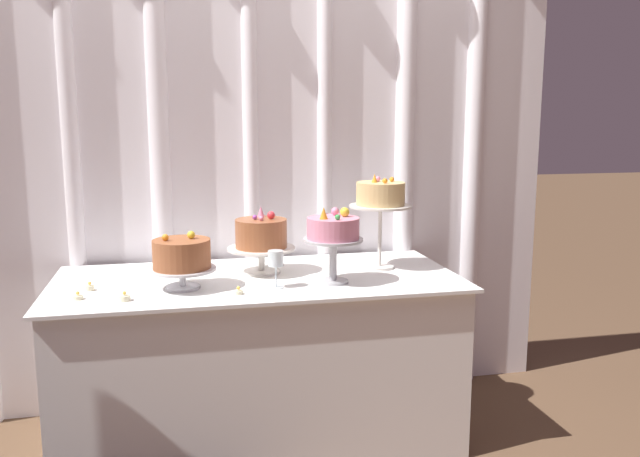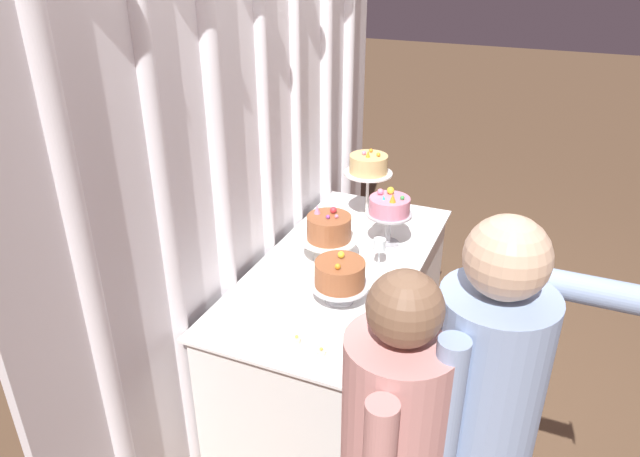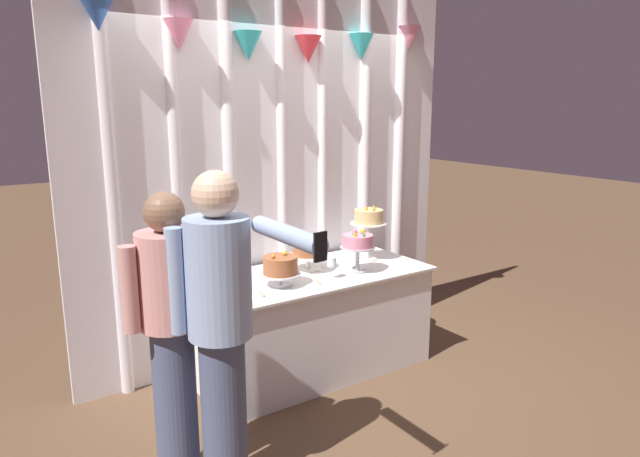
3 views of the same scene
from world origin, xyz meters
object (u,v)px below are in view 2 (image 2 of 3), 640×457
object	(u,v)px
cake_display_midleft	(329,230)
guest_girl_blue_dress	(480,439)
cake_display_midright	(389,208)
wine_glass	(379,246)
tealight_near_right	(350,331)
cake_display_leftmost	(340,275)
tealight_far_left	(321,352)
cake_table	(339,322)
cake_display_rightmost	(368,167)
tealight_near_left	(297,340)
tealight_far_right	(381,282)

from	to	relation	value
cake_display_midleft	guest_girl_blue_dress	world-z (taller)	guest_girl_blue_dress
cake_display_midright	wine_glass	bearing A→B (deg)	-173.18
tealight_near_right	guest_girl_blue_dress	distance (m)	0.85
cake_display_midleft	wine_glass	world-z (taller)	cake_display_midleft
cake_display_midleft	wine_glass	xyz separation A→B (m)	(0.02, -0.27, -0.05)
cake_display_leftmost	tealight_far_left	bearing A→B (deg)	-169.08
cake_table	tealight_far_left	bearing A→B (deg)	-164.66
wine_glass	tealight_far_left	world-z (taller)	wine_glass
wine_glass	tealight_near_right	xyz separation A→B (m)	(-0.59, -0.06, -0.10)
cake_display_midright	tealight_near_right	xyz separation A→B (m)	(-0.84, -0.09, -0.21)
cake_display_midright	tealight_far_left	xyz separation A→B (m)	(-1.02, -0.04, -0.21)
guest_girl_blue_dress	cake_display_rightmost	bearing A→B (deg)	29.17
cake_display_leftmost	wine_glass	world-z (taller)	cake_display_leftmost
cake_table	guest_girl_blue_dress	xyz separation A→B (m)	(-1.10, -0.88, 0.55)
tealight_near_right	guest_girl_blue_dress	bearing A→B (deg)	-131.76
cake_display_rightmost	tealight_near_left	world-z (taller)	cake_display_rightmost
cake_table	wine_glass	bearing A→B (deg)	-74.84
cake_display_leftmost	wine_glass	xyz separation A→B (m)	(0.37, -0.07, -0.02)
wine_glass	tealight_near_right	size ratio (longest dim) A/B	3.50
guest_girl_blue_dress	cake_table	bearing A→B (deg)	38.65
tealight_near_right	cake_display_rightmost	bearing A→B (deg)	15.53
cake_display_leftmost	cake_display_rightmost	distance (m)	0.93
cake_table	tealight_near_right	world-z (taller)	tealight_near_right
cake_table	cake_display_leftmost	xyz separation A→B (m)	(-0.32, -0.12, 0.51)
cake_display_midright	tealight_far_left	bearing A→B (deg)	-178.00
wine_glass	tealight_far_left	xyz separation A→B (m)	(-0.77, -0.01, -0.11)
cake_display_leftmost	guest_girl_blue_dress	xyz separation A→B (m)	(-0.77, -0.76, 0.04)
cake_display_rightmost	tealight_near_left	size ratio (longest dim) A/B	11.74
guest_girl_blue_dress	tealight_near_left	bearing A→B (deg)	63.16
cake_display_rightmost	guest_girl_blue_dress	distance (m)	1.92
wine_glass	guest_girl_blue_dress	world-z (taller)	guest_girl_blue_dress
cake_display_midright	guest_girl_blue_dress	world-z (taller)	guest_girl_blue_dress
cake_display_midright	wine_glass	size ratio (longest dim) A/B	2.11
cake_display_midleft	tealight_far_left	xyz separation A→B (m)	(-0.75, -0.27, -0.16)
cake_display_rightmost	tealight_near_left	distance (m)	1.31
tealight_near_left	tealight_far_left	bearing A→B (deg)	-102.90
tealight_far_left	tealight_near_left	size ratio (longest dim) A/B	1.10
cake_table	cake_display_midright	world-z (taller)	cake_display_midright
wine_glass	cake_display_midright	bearing A→B (deg)	6.82
cake_table	tealight_far_left	world-z (taller)	tealight_far_left
cake_display_rightmost	tealight_far_right	xyz separation A→B (m)	(-0.68, -0.31, -0.32)
wine_glass	tealight_far_left	bearing A→B (deg)	-179.56
tealight_near_left	tealight_near_right	world-z (taller)	same
tealight_far_right	cake_display_leftmost	bearing A→B (deg)	148.01
cake_display_midright	guest_girl_blue_dress	size ratio (longest dim) A/B	0.20
cake_display_midright	cake_display_midleft	bearing A→B (deg)	138.63
cake_display_midleft	tealight_near_left	bearing A→B (deg)	-168.18
guest_girl_blue_dress	cake_display_midright	bearing A→B (deg)	27.14
cake_table	cake_display_rightmost	world-z (taller)	cake_display_rightmost
cake_table	tealight_far_right	xyz separation A→B (m)	(-0.11, -0.25, 0.38)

